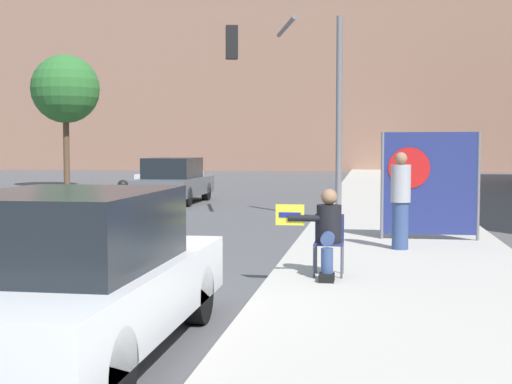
# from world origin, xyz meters

# --- Properties ---
(ground_plane) EXTENTS (160.00, 160.00, 0.00)m
(ground_plane) POSITION_xyz_m (0.00, 0.00, 0.00)
(ground_plane) COLOR #4F4F51
(sidewalk_curb) EXTENTS (3.80, 90.00, 0.16)m
(sidewalk_curb) POSITION_xyz_m (3.99, 15.00, 0.08)
(sidewalk_curb) COLOR #B7B2A8
(sidewalk_curb) RESTS_ON ground_plane
(building_backdrop_far) EXTENTS (52.00, 12.00, 25.78)m
(building_backdrop_far) POSITION_xyz_m (-2.00, 53.60, 12.89)
(building_backdrop_far) COLOR #936B56
(building_backdrop_far) RESTS_ON ground_plane
(seated_protester) EXTENTS (0.93, 0.77, 1.19)m
(seated_protester) POSITION_xyz_m (2.89, 2.51, 0.80)
(seated_protester) COLOR #474C56
(seated_protester) RESTS_ON sidewalk_curb
(jogger_on_sidewalk) EXTENTS (0.34, 0.34, 1.67)m
(jogger_on_sidewalk) POSITION_xyz_m (3.98, 5.28, 1.01)
(jogger_on_sidewalk) COLOR #334775
(jogger_on_sidewalk) RESTS_ON sidewalk_curb
(protest_banner) EXTENTS (1.84, 0.06, 2.04)m
(protest_banner) POSITION_xyz_m (4.56, 6.65, 1.24)
(protest_banner) COLOR slate
(protest_banner) RESTS_ON sidewalk_curb
(traffic_light_pole) EXTENTS (2.97, 2.74, 5.14)m
(traffic_light_pole) POSITION_xyz_m (1.56, 11.34, 3.65)
(traffic_light_pole) COLOR slate
(traffic_light_pole) RESTS_ON sidewalk_curb
(parked_car_curbside) EXTENTS (1.88, 4.28, 1.53)m
(parked_car_curbside) POSITION_xyz_m (0.78, -1.06, 0.76)
(parked_car_curbside) COLOR white
(parked_car_curbside) RESTS_ON ground_plane
(car_on_road_nearest) EXTENTS (1.81, 4.40, 1.54)m
(car_on_road_nearest) POSITION_xyz_m (-3.12, 16.25, 0.76)
(car_on_road_nearest) COLOR #565B60
(car_on_road_nearest) RESTS_ON ground_plane
(car_on_road_midblock) EXTENTS (1.80, 4.76, 1.39)m
(car_on_road_midblock) POSITION_xyz_m (-5.17, 23.09, 0.70)
(car_on_road_midblock) COLOR silver
(car_on_road_midblock) RESTS_ON ground_plane
(motorcycle_on_road) EXTENTS (0.28, 2.07, 1.20)m
(motorcycle_on_road) POSITION_xyz_m (-1.94, 7.93, 0.52)
(motorcycle_on_road) COLOR black
(motorcycle_on_road) RESTS_ON ground_plane
(street_tree_midblock) EXTENTS (3.14, 3.14, 6.13)m
(street_tree_midblock) POSITION_xyz_m (-10.43, 24.04, 4.54)
(street_tree_midblock) COLOR brown
(street_tree_midblock) RESTS_ON ground_plane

